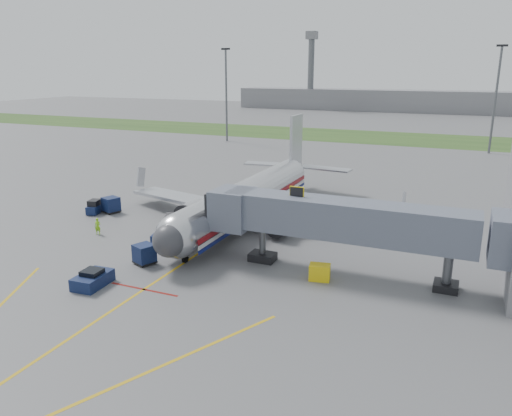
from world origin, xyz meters
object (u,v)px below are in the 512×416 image
at_px(belt_loader, 164,234).
at_px(pushback_tug, 93,279).
at_px(ramp_worker, 98,226).
at_px(baggage_tug, 95,207).
at_px(airliner, 248,197).

bearing_deg(belt_loader, pushback_tug, -84.93).
bearing_deg(ramp_worker, baggage_tug, 114.71).
height_order(baggage_tug, ramp_worker, ramp_worker).
height_order(pushback_tug, baggage_tug, baggage_tug).
xyz_separation_m(airliner, pushback_tug, (-4.00, -20.23, -2.10)).
bearing_deg(airliner, ramp_worker, -139.43).
distance_m(pushback_tug, belt_loader, 11.32).
bearing_deg(baggage_tug, pushback_tug, -49.74).
bearing_deg(pushback_tug, ramp_worker, 128.63).
bearing_deg(pushback_tug, belt_loader, 95.07).
bearing_deg(ramp_worker, pushback_tug, -69.51).
relative_size(pushback_tug, baggage_tug, 1.30).
height_order(belt_loader, ramp_worker, belt_loader).
bearing_deg(airliner, belt_loader, -119.19).
distance_m(airliner, belt_loader, 10.48).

